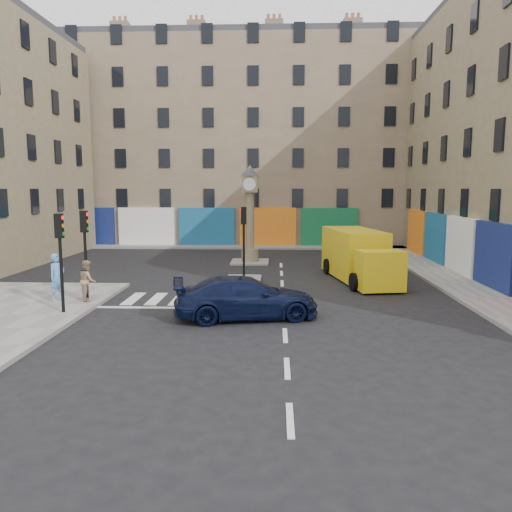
# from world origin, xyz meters

# --- Properties ---
(ground) EXTENTS (120.00, 120.00, 0.00)m
(ground) POSITION_xyz_m (0.00, 0.00, 0.00)
(ground) COLOR black
(ground) RESTS_ON ground
(sidewalk_right) EXTENTS (2.60, 30.00, 0.15)m
(sidewalk_right) POSITION_xyz_m (8.70, 10.00, 0.07)
(sidewalk_right) COLOR gray
(sidewalk_right) RESTS_ON ground
(sidewalk_far) EXTENTS (32.00, 2.40, 0.15)m
(sidewalk_far) POSITION_xyz_m (-4.00, 22.20, 0.07)
(sidewalk_far) COLOR gray
(sidewalk_far) RESTS_ON ground
(island_near) EXTENTS (1.80, 1.80, 0.12)m
(island_near) POSITION_xyz_m (-2.00, 8.00, 0.06)
(island_near) COLOR gray
(island_near) RESTS_ON ground
(island_far) EXTENTS (2.40, 2.40, 0.12)m
(island_far) POSITION_xyz_m (-2.00, 14.00, 0.06)
(island_far) COLOR gray
(island_far) RESTS_ON ground
(building_far) EXTENTS (32.00, 10.00, 17.00)m
(building_far) POSITION_xyz_m (-4.00, 28.00, 8.50)
(building_far) COLOR gray
(building_far) RESTS_ON ground
(traffic_light_left_near) EXTENTS (0.28, 0.22, 3.70)m
(traffic_light_left_near) POSITION_xyz_m (-8.30, 0.20, 2.62)
(traffic_light_left_near) COLOR black
(traffic_light_left_near) RESTS_ON sidewalk_left
(traffic_light_left_far) EXTENTS (0.28, 0.22, 3.70)m
(traffic_light_left_far) POSITION_xyz_m (-8.30, 2.60, 2.62)
(traffic_light_left_far) COLOR black
(traffic_light_left_far) RESTS_ON sidewalk_left
(traffic_light_island) EXTENTS (0.28, 0.22, 3.70)m
(traffic_light_island) POSITION_xyz_m (-2.00, 8.00, 2.59)
(traffic_light_island) COLOR black
(traffic_light_island) RESTS_ON island_near
(clock_pillar) EXTENTS (1.20, 1.20, 6.10)m
(clock_pillar) POSITION_xyz_m (-2.00, 14.00, 3.55)
(clock_pillar) COLOR #8F7E5E
(clock_pillar) RESTS_ON island_far
(navy_sedan) EXTENTS (5.62, 3.15, 1.54)m
(navy_sedan) POSITION_xyz_m (-1.41, 0.17, 0.77)
(navy_sedan) COLOR black
(navy_sedan) RESTS_ON ground
(yellow_van) EXTENTS (3.31, 7.38, 2.59)m
(yellow_van) POSITION_xyz_m (3.96, 8.12, 1.29)
(yellow_van) COLOR yellow
(yellow_van) RESTS_ON ground
(pedestrian_blue) EXTENTS (0.73, 0.85, 1.97)m
(pedestrian_blue) POSITION_xyz_m (-9.34, 2.10, 1.13)
(pedestrian_blue) COLOR #5C90D2
(pedestrian_blue) RESTS_ON sidewalk_left
(pedestrian_tan) EXTENTS (0.92, 1.01, 1.68)m
(pedestrian_tan) POSITION_xyz_m (-8.13, 2.24, 0.99)
(pedestrian_tan) COLOR tan
(pedestrian_tan) RESTS_ON sidewalk_left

